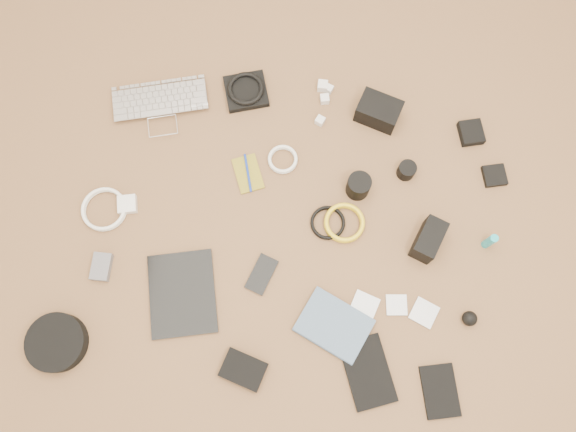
# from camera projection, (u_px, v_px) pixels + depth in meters

# --- Properties ---
(laptop) EXTENTS (0.38, 0.31, 0.03)m
(laptop) POSITION_uv_depth(u_px,v_px,m) (162.00, 112.00, 1.97)
(laptop) COLOR #BBBABF
(laptop) RESTS_ON ground
(headphone_pouch) EXTENTS (0.18, 0.17, 0.03)m
(headphone_pouch) POSITION_uv_depth(u_px,v_px,m) (246.00, 92.00, 1.99)
(headphone_pouch) COLOR black
(headphone_pouch) RESTS_ON ground
(headphones) EXTENTS (0.14, 0.14, 0.02)m
(headphones) POSITION_uv_depth(u_px,v_px,m) (246.00, 89.00, 1.97)
(headphones) COLOR black
(headphones) RESTS_ON headphone_pouch
(charger_a) EXTENTS (0.03, 0.03, 0.03)m
(charger_a) POSITION_uv_depth(u_px,v_px,m) (323.00, 86.00, 1.99)
(charger_a) COLOR silver
(charger_a) RESTS_ON ground
(charger_b) EXTENTS (0.04, 0.04, 0.03)m
(charger_b) POSITION_uv_depth(u_px,v_px,m) (325.00, 99.00, 1.98)
(charger_b) COLOR silver
(charger_b) RESTS_ON ground
(charger_c) EXTENTS (0.03, 0.03, 0.02)m
(charger_c) POSITION_uv_depth(u_px,v_px,m) (329.00, 89.00, 2.00)
(charger_c) COLOR silver
(charger_c) RESTS_ON ground
(charger_d) EXTENTS (0.04, 0.04, 0.03)m
(charger_d) POSITION_uv_depth(u_px,v_px,m) (320.00, 121.00, 1.96)
(charger_d) COLOR silver
(charger_d) RESTS_ON ground
(dslr_camera) EXTENTS (0.17, 0.14, 0.08)m
(dslr_camera) POSITION_uv_depth(u_px,v_px,m) (379.00, 111.00, 1.94)
(dslr_camera) COLOR black
(dslr_camera) RESTS_ON ground
(lens_pouch) EXTENTS (0.10, 0.10, 0.03)m
(lens_pouch) POSITION_uv_depth(u_px,v_px,m) (471.00, 133.00, 1.95)
(lens_pouch) COLOR black
(lens_pouch) RESTS_ON ground
(notebook_olive) EXTENTS (0.13, 0.15, 0.01)m
(notebook_olive) POSITION_uv_depth(u_px,v_px,m) (248.00, 174.00, 1.92)
(notebook_olive) COLOR olive
(notebook_olive) RESTS_ON ground
(pen_blue) EXTENTS (0.05, 0.13, 0.01)m
(pen_blue) POSITION_uv_depth(u_px,v_px,m) (248.00, 173.00, 1.91)
(pen_blue) COLOR #142FA3
(pen_blue) RESTS_ON notebook_olive
(cable_white_a) EXTENTS (0.11, 0.11, 0.01)m
(cable_white_a) POSITION_uv_depth(u_px,v_px,m) (283.00, 160.00, 1.93)
(cable_white_a) COLOR white
(cable_white_a) RESTS_ON ground
(lens_a) EXTENTS (0.10, 0.10, 0.08)m
(lens_a) POSITION_uv_depth(u_px,v_px,m) (358.00, 186.00, 1.87)
(lens_a) COLOR black
(lens_a) RESTS_ON ground
(lens_b) EXTENTS (0.07, 0.07, 0.06)m
(lens_b) POSITION_uv_depth(u_px,v_px,m) (407.00, 170.00, 1.90)
(lens_b) COLOR black
(lens_b) RESTS_ON ground
(card_reader) EXTENTS (0.09, 0.09, 0.02)m
(card_reader) POSITION_uv_depth(u_px,v_px,m) (494.00, 176.00, 1.91)
(card_reader) COLOR black
(card_reader) RESTS_ON ground
(power_brick) EXTENTS (0.07, 0.07, 0.03)m
(power_brick) POSITION_uv_depth(u_px,v_px,m) (127.00, 204.00, 1.88)
(power_brick) COLOR silver
(power_brick) RESTS_ON ground
(cable_white_b) EXTENTS (0.19, 0.19, 0.01)m
(cable_white_b) POSITION_uv_depth(u_px,v_px,m) (105.00, 210.00, 1.88)
(cable_white_b) COLOR white
(cable_white_b) RESTS_ON ground
(cable_black) EXTENTS (0.13, 0.13, 0.01)m
(cable_black) POSITION_uv_depth(u_px,v_px,m) (328.00, 223.00, 1.87)
(cable_black) COLOR black
(cable_black) RESTS_ON ground
(cable_yellow) EXTENTS (0.15, 0.15, 0.02)m
(cable_yellow) POSITION_uv_depth(u_px,v_px,m) (344.00, 223.00, 1.87)
(cable_yellow) COLOR gold
(cable_yellow) RESTS_ON ground
(flash) EXTENTS (0.11, 0.15, 0.10)m
(flash) POSITION_uv_depth(u_px,v_px,m) (428.00, 240.00, 1.81)
(flash) COLOR black
(flash) RESTS_ON ground
(lens_cleaner) EXTENTS (0.03, 0.03, 0.09)m
(lens_cleaner) POSITION_uv_depth(u_px,v_px,m) (490.00, 241.00, 1.81)
(lens_cleaner) COLOR #1B9EB0
(lens_cleaner) RESTS_ON ground
(battery_charger) EXTENTS (0.06, 0.09, 0.03)m
(battery_charger) POSITION_uv_depth(u_px,v_px,m) (101.00, 267.00, 1.82)
(battery_charger) COLOR #5A595E
(battery_charger) RESTS_ON ground
(tablet) EXTENTS (0.27, 0.31, 0.01)m
(tablet) POSITION_uv_depth(u_px,v_px,m) (182.00, 294.00, 1.81)
(tablet) COLOR black
(tablet) RESTS_ON ground
(phone) EXTENTS (0.10, 0.14, 0.01)m
(phone) POSITION_uv_depth(u_px,v_px,m) (262.00, 274.00, 1.82)
(phone) COLOR black
(phone) RESTS_ON ground
(filter_case_left) EXTENTS (0.10, 0.10, 0.01)m
(filter_case_left) POSITION_uv_depth(u_px,v_px,m) (364.00, 306.00, 1.79)
(filter_case_left) COLOR silver
(filter_case_left) RESTS_ON ground
(filter_case_mid) EXTENTS (0.07, 0.07, 0.01)m
(filter_case_mid) POSITION_uv_depth(u_px,v_px,m) (396.00, 305.00, 1.80)
(filter_case_mid) COLOR silver
(filter_case_mid) RESTS_ON ground
(filter_case_right) EXTENTS (0.10, 0.10, 0.01)m
(filter_case_right) POSITION_uv_depth(u_px,v_px,m) (424.00, 313.00, 1.79)
(filter_case_right) COLOR silver
(filter_case_right) RESTS_ON ground
(air_blower) EXTENTS (0.06, 0.06, 0.05)m
(air_blower) POSITION_uv_depth(u_px,v_px,m) (470.00, 319.00, 1.77)
(air_blower) COLOR black
(air_blower) RESTS_ON ground
(headphone_case) EXTENTS (0.20, 0.20, 0.05)m
(headphone_case) POSITION_uv_depth(u_px,v_px,m) (57.00, 342.00, 1.74)
(headphone_case) COLOR black
(headphone_case) RESTS_ON ground
(drive_case) EXTENTS (0.15, 0.13, 0.03)m
(drive_case) POSITION_uv_depth(u_px,v_px,m) (243.00, 370.00, 1.73)
(drive_case) COLOR black
(drive_case) RESTS_ON ground
(paperback) EXTENTS (0.26, 0.23, 0.02)m
(paperback) POSITION_uv_depth(u_px,v_px,m) (321.00, 348.00, 1.75)
(paperback) COLOR #485F7A
(paperback) RESTS_ON ground
(notebook_black_a) EXTENTS (0.20, 0.25, 0.02)m
(notebook_black_a) POSITION_uv_depth(u_px,v_px,m) (368.00, 372.00, 1.74)
(notebook_black_a) COLOR black
(notebook_black_a) RESTS_ON ground
(notebook_black_b) EXTENTS (0.14, 0.18, 0.01)m
(notebook_black_b) POSITION_uv_depth(u_px,v_px,m) (440.00, 391.00, 1.72)
(notebook_black_b) COLOR black
(notebook_black_b) RESTS_ON ground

